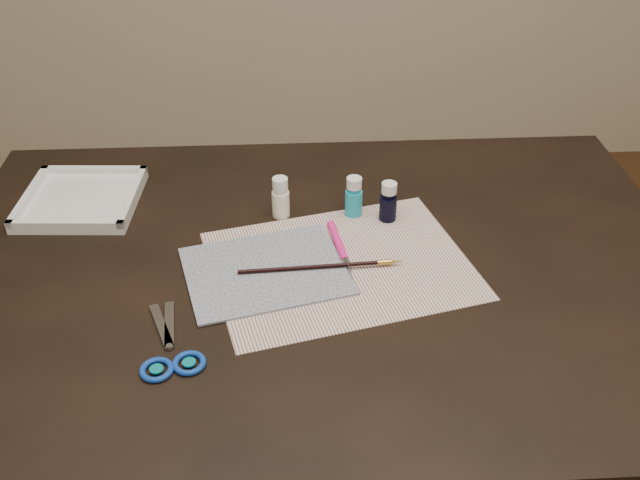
{
  "coord_description": "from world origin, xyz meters",
  "views": [
    {
      "loc": [
        -0.05,
        -0.97,
        1.48
      ],
      "look_at": [
        0.0,
        0.0,
        0.8
      ],
      "focal_mm": 40.0,
      "sensor_mm": 36.0,
      "label": 1
    }
  ],
  "objects": [
    {
      "name": "paintbrush",
      "position": [
        0.0,
        -0.02,
        0.76
      ],
      "size": [
        0.28,
        0.02,
        0.01
      ],
      "primitive_type": null,
      "rotation": [
        0.0,
        0.0,
        0.06
      ],
      "color": "black",
      "rests_on": "canvas"
    },
    {
      "name": "scissors",
      "position": [
        -0.24,
        -0.18,
        0.75
      ],
      "size": [
        0.16,
        0.21,
        0.01
      ],
      "primitive_type": null,
      "rotation": [
        0.0,
        0.0,
        1.93
      ],
      "color": "silver",
      "rests_on": "table"
    },
    {
      "name": "paint_bottle_cyan",
      "position": [
        0.07,
        0.15,
        0.79
      ],
      "size": [
        0.04,
        0.04,
        0.08
      ],
      "primitive_type": "cylinder",
      "rotation": [
        0.0,
        0.0,
        0.09
      ],
      "color": "#1EA6C1",
      "rests_on": "table"
    },
    {
      "name": "canvas",
      "position": [
        -0.09,
        -0.02,
        0.75
      ],
      "size": [
        0.31,
        0.27,
        0.0
      ],
      "primitive_type": "cube",
      "rotation": [
        0.0,
        0.0,
        0.25
      ],
      "color": "black",
      "rests_on": "paper"
    },
    {
      "name": "paint_bottle_navy",
      "position": [
        0.13,
        0.13,
        0.79
      ],
      "size": [
        0.04,
        0.04,
        0.08
      ],
      "primitive_type": "cylinder",
      "rotation": [
        0.0,
        0.0,
        -0.33
      ],
      "color": "black",
      "rests_on": "table"
    },
    {
      "name": "palette_tray",
      "position": [
        -0.45,
        0.22,
        0.76
      ],
      "size": [
        0.22,
        0.22,
        0.03
      ],
      "primitive_type": "cube",
      "rotation": [
        0.0,
        0.0,
        -0.06
      ],
      "color": "white",
      "rests_on": "table"
    },
    {
      "name": "craft_knife",
      "position": [
        0.04,
        0.03,
        0.76
      ],
      "size": [
        0.04,
        0.17,
        0.01
      ],
      "primitive_type": null,
      "rotation": [
        0.0,
        0.0,
        -1.42
      ],
      "color": "#FA1E8C",
      "rests_on": "paper"
    },
    {
      "name": "paint_bottle_white",
      "position": [
        -0.06,
        0.16,
        0.79
      ],
      "size": [
        0.04,
        0.04,
        0.08
      ],
      "primitive_type": "cylinder",
      "rotation": [
        0.0,
        0.0,
        -0.42
      ],
      "color": "white",
      "rests_on": "table"
    },
    {
      "name": "table",
      "position": [
        0.0,
        0.0,
        0.38
      ],
      "size": [
        1.3,
        0.9,
        0.75
      ],
      "primitive_type": "cube",
      "color": "black",
      "rests_on": "ground"
    },
    {
      "name": "paper",
      "position": [
        0.03,
        -0.01,
        0.75
      ],
      "size": [
        0.49,
        0.42,
        0.0
      ],
      "primitive_type": "cube",
      "rotation": [
        0.0,
        0.0,
        0.24
      ],
      "color": "white",
      "rests_on": "table"
    }
  ]
}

